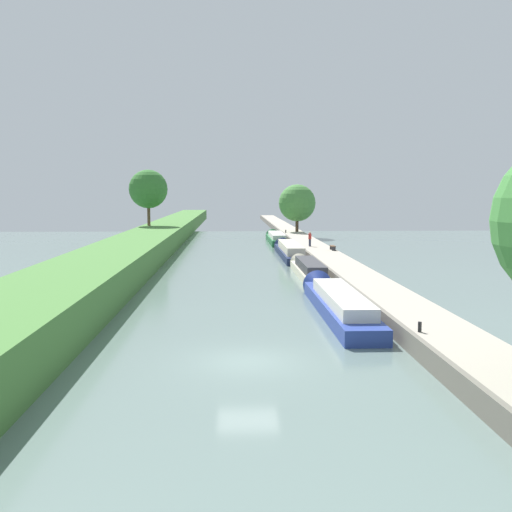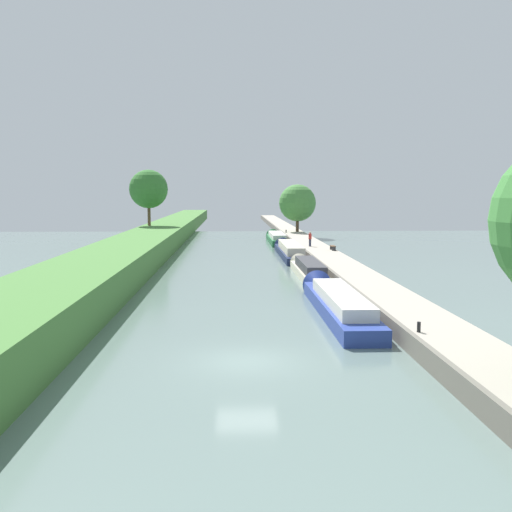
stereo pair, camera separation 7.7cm
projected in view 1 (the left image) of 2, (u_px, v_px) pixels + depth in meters
The scene contains 13 objects.
ground_plane at pixel (248, 362), 23.70m from camera, with size 160.00×160.00×0.00m, color slate.
right_towpath at pixel (460, 349), 24.03m from camera, with size 3.22×260.00×0.87m.
stone_quay at pixel (419, 349), 23.95m from camera, with size 0.25×260.00×0.92m.
narrowboat_blue at pixel (337, 302), 33.49m from camera, with size 2.15×15.47×2.08m.
narrowboat_cream at pixel (308, 269), 47.94m from camera, with size 1.85×12.89×1.93m.
narrowboat_navy at pixel (289, 250), 62.86m from camera, with size 2.12×17.20×2.17m.
narrowboat_green at pixel (276, 238), 80.38m from camera, with size 2.12×14.72×2.01m.
tree_rightbank_midnear at pixel (297, 203), 88.56m from camera, with size 5.64×5.64×7.23m.
tree_leftbank_downstream at pixel (148, 189), 79.72m from camera, with size 5.29×5.29×7.69m.
person_walking at pixel (310, 239), 64.85m from camera, with size 0.34×0.34×1.66m.
mooring_bollard_near at pixel (420, 327), 25.10m from camera, with size 0.16×0.16×0.45m.
mooring_bollard_far at pixel (286, 231), 86.83m from camera, with size 0.16×0.16×0.45m.
park_bench at pixel (333, 247), 60.75m from camera, with size 0.44×1.50×0.47m.
Camera 1 is at (-0.65, -23.08, 6.88)m, focal length 40.79 mm.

